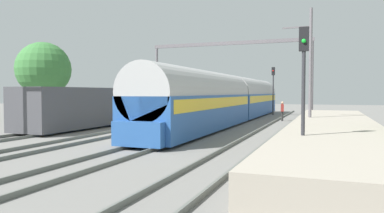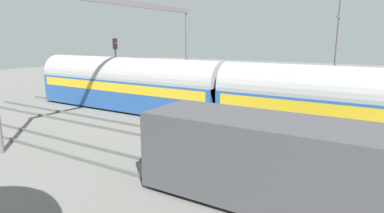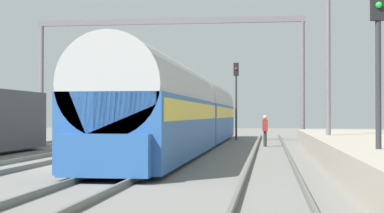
# 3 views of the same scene
# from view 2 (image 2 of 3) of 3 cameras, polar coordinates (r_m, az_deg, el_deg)

# --- Properties ---
(passenger_train) EXTENTS (2.93, 32.85, 3.82)m
(passenger_train) POSITION_cam_2_polar(r_m,az_deg,el_deg) (20.46, 5.67, 2.35)
(passenger_train) COLOR #28569E
(passenger_train) RESTS_ON ground
(freight_car) EXTENTS (2.80, 13.00, 2.70)m
(freight_car) POSITION_cam_2_polar(r_m,az_deg,el_deg) (10.49, 25.72, -11.09)
(freight_car) COLOR #47474C
(freight_car) RESTS_ON ground
(person_crossing) EXTENTS (0.30, 0.43, 1.73)m
(person_crossing) POSITION_cam_2_polar(r_m,az_deg,el_deg) (25.15, 4.76, 1.99)
(person_crossing) COLOR #2D2D2D
(person_crossing) RESTS_ON ground
(railway_signal_far) EXTENTS (0.36, 0.30, 5.37)m
(railway_signal_far) POSITION_cam_2_polar(r_m,az_deg,el_deg) (28.31, -13.32, 7.70)
(railway_signal_far) COLOR #2D2D33
(railway_signal_far) RESTS_ON ground
(catenary_gantry) EXTENTS (17.11, 0.28, 7.86)m
(catenary_gantry) POSITION_cam_2_polar(r_m,az_deg,el_deg) (22.28, -12.75, 13.14)
(catenary_gantry) COLOR slate
(catenary_gantry) RESTS_ON ground
(catenary_pole_east_mid) EXTENTS (1.90, 0.20, 8.00)m
(catenary_pole_east_mid) POSITION_cam_2_polar(r_m,az_deg,el_deg) (25.03, 24.12, 8.14)
(catenary_pole_east_mid) COLOR slate
(catenary_pole_east_mid) RESTS_ON ground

